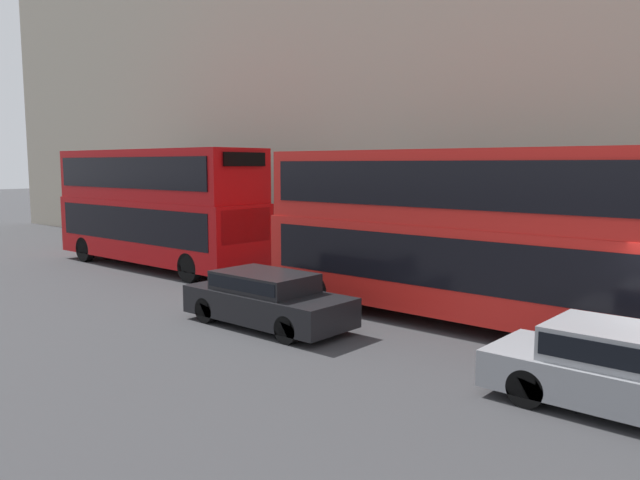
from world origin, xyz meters
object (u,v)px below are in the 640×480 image
Objects in this scene: car_dark_sedan at (640,371)px; car_hatchback at (267,298)px; bus_second_in_queue at (157,203)px; pedestrian at (281,253)px; bus_leading at (456,228)px.

car_hatchback is at bearing 90.00° from car_dark_sedan.
car_hatchback is (-3.40, -9.48, -1.76)m from bus_second_in_queue.
car_dark_sedan is 14.35m from pedestrian.
pedestrian is at bearing 41.82° from car_hatchback.
pedestrian is (2.06, 8.13, -1.61)m from bus_leading.
car_dark_sedan is at bearing -112.37° from pedestrian.
bus_second_in_queue is at bearing 114.19° from pedestrian.
bus_leading is 6.38m from car_dark_sedan.
car_hatchback is (0.00, 8.38, -0.02)m from car_dark_sedan.
bus_second_in_queue is at bearing 90.00° from bus_leading.
bus_leading is 2.19× the size of car_dark_sedan.
bus_leading reaches higher than car_hatchback.
bus_second_in_queue is 5.31m from pedestrian.
car_hatchback is at bearing -109.74° from bus_second_in_queue.
car_dark_sedan reaches higher than car_hatchback.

